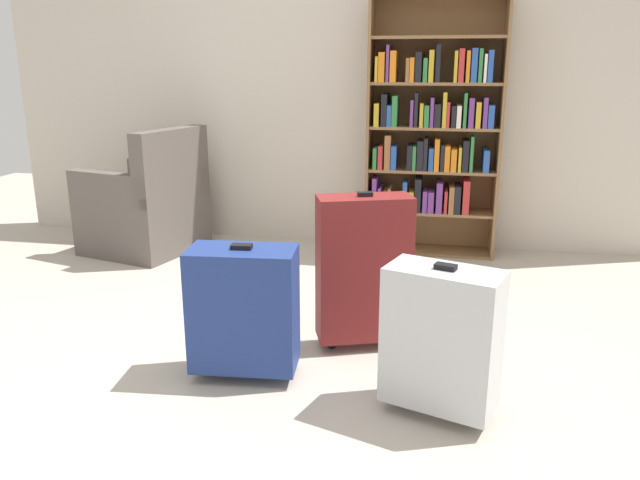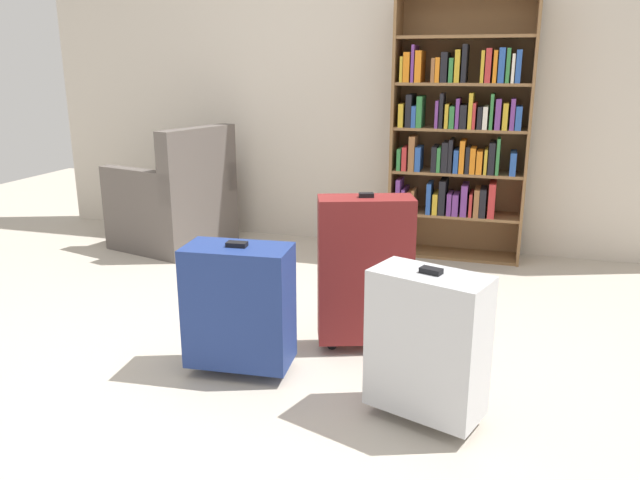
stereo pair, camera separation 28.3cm
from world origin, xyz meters
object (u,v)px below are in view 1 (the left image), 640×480
(bookshelf, at_px, (432,130))
(armchair, at_px, (147,208))
(suitcase_silver, at_px, (441,338))
(mug, at_px, (210,257))
(suitcase_navy_blue, at_px, (244,308))
(suitcase_dark_red, at_px, (364,268))

(bookshelf, bearing_deg, armchair, -170.13)
(bookshelf, distance_m, suitcase_silver, 2.30)
(mug, xyz_separation_m, suitcase_navy_blue, (0.72, -1.48, 0.27))
(suitcase_dark_red, relative_size, suitcase_navy_blue, 1.27)
(mug, height_order, suitcase_silver, suitcase_silver)
(armchair, xyz_separation_m, suitcase_dark_red, (1.74, -1.32, 0.08))
(mug, distance_m, suitcase_dark_red, 1.64)
(armchair, distance_m, suitcase_silver, 2.82)
(mug, relative_size, suitcase_silver, 0.19)
(armchair, height_order, mug, armchair)
(armchair, relative_size, suitcase_dark_red, 1.18)
(mug, height_order, suitcase_navy_blue, suitcase_navy_blue)
(bookshelf, xyz_separation_m, armchair, (-2.02, -0.35, -0.57))
(suitcase_navy_blue, bearing_deg, armchair, 126.63)
(suitcase_dark_red, height_order, suitcase_silver, suitcase_dark_red)
(bookshelf, xyz_separation_m, suitcase_silver, (0.09, -2.22, -0.56))
(bookshelf, relative_size, mug, 14.88)
(armchair, bearing_deg, bookshelf, 9.87)
(mug, height_order, suitcase_dark_red, suitcase_dark_red)
(suitcase_dark_red, height_order, suitcase_navy_blue, suitcase_dark_red)
(suitcase_dark_red, bearing_deg, suitcase_silver, -56.60)
(mug, bearing_deg, bookshelf, 21.94)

